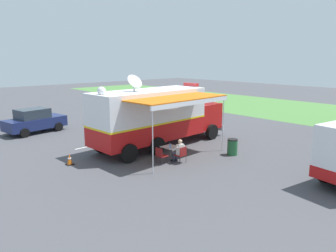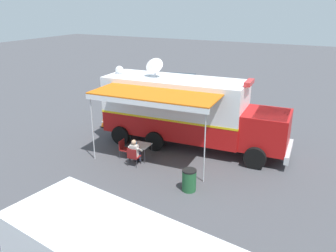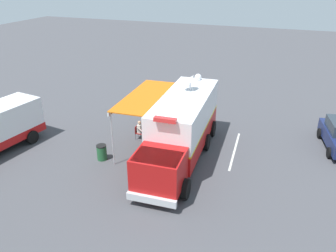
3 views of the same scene
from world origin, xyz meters
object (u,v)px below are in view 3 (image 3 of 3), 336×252
Objects in this scene: seated_responder at (141,130)px; trash_bin at (102,152)px; water_bottle at (149,127)px; folding_chair_at_table at (138,131)px; traffic_cone at (209,117)px; command_truck at (181,126)px; folding_table at (150,131)px; folding_chair_beside_table at (152,127)px.

seated_responder is 3.32m from trash_bin.
folding_chair_at_table is at bearing 17.80° from water_bottle.
seated_responder is 2.16× the size of traffic_cone.
water_bottle is at bearing -114.10° from trash_bin.
command_truck is 42.86× the size of water_bottle.
traffic_cone is at bearing -120.68° from trash_bin.
folding_table is 3.59m from trash_bin.
seated_responder is (0.46, 0.20, -0.18)m from water_bottle.
folding_chair_beside_table is at bearing -85.83° from water_bottle.
folding_chair_beside_table is at bearing 49.20° from traffic_cone.
water_bottle is 0.26× the size of folding_chair_beside_table.
command_truck is 3.79m from folding_chair_at_table.
folding_table is 0.89m from folding_chair_beside_table.
seated_responder is at bearing -108.31° from trash_bin.
folding_chair_beside_table is 0.96× the size of trash_bin.
folding_chair_beside_table is at bearing -114.60° from seated_responder.
command_truck is at bearing 157.77° from seated_responder.
trash_bin is at bearing 65.90° from water_bottle.
folding_table reaches higher than traffic_cone.
trash_bin is at bearing 62.57° from folding_table.
folding_table is at bearing -176.82° from folding_chair_at_table.
traffic_cone is at bearing -125.36° from water_bottle.
command_truck is 5.91m from traffic_cone.
folding_chair_at_table is at bearing -105.21° from trash_bin.
folding_chair_beside_table is at bearing -76.37° from folding_table.
trash_bin is at bearing 74.79° from folding_chair_at_table.
command_truck is at bearing 159.08° from folding_chair_at_table.
trash_bin is at bearing 59.32° from traffic_cone.
seated_responder is at bearing 23.44° from water_bottle.
folding_chair_beside_table is 4.64m from traffic_cone.
command_truck is 3.21m from water_bottle.
folding_table is 5.21m from traffic_cone.
seated_responder is (3.09, -1.26, -1.29)m from command_truck.
trash_bin is (1.04, 3.15, -0.20)m from seated_responder.
command_truck reaches higher than traffic_cone.
folding_chair_at_table is 0.96× the size of trash_bin.
traffic_cone is (-3.62, -4.40, -0.23)m from folding_chair_at_table.
command_truck is 10.55× the size of trash_bin.
water_bottle is 3.69m from trash_bin.
command_truck reaches higher than seated_responder.
folding_chair_at_table is at bearing 3.18° from folding_table.
trash_bin reaches higher than folding_chair_beside_table.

